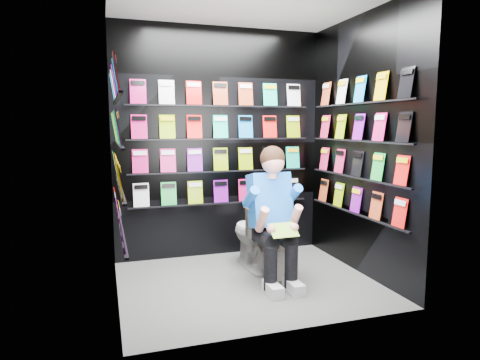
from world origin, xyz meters
name	(u,v)px	position (x,y,z in m)	size (l,w,h in m)	color
floor	(248,283)	(0.00, 0.00, 0.00)	(2.40, 2.40, 0.00)	#555553
ceiling	(248,1)	(0.00, 0.00, 2.60)	(2.40, 2.40, 0.00)	white
wall_back	(220,143)	(0.00, 1.00, 1.30)	(2.40, 0.04, 2.60)	black
wall_front	(294,155)	(0.00, -1.00, 1.30)	(2.40, 0.04, 2.60)	black
wall_left	(112,150)	(-1.20, 0.00, 1.30)	(0.04, 2.00, 2.60)	black
wall_right	(361,146)	(1.20, 0.00, 1.30)	(0.04, 2.00, 2.60)	black
comics_back	(221,143)	(0.00, 0.97, 1.31)	(2.10, 0.06, 1.37)	#BC4621
comics_left	(116,149)	(-1.17, 0.00, 1.31)	(0.06, 1.70, 1.37)	#BC4621
comics_right	(358,145)	(1.17, 0.00, 1.31)	(0.06, 1.70, 1.37)	#BC4621
toilet	(256,234)	(0.23, 0.41, 0.37)	(0.42, 0.75, 0.73)	silver
longbox	(277,261)	(0.35, 0.13, 0.14)	(0.20, 0.37, 0.27)	white
longbox_lid	(277,247)	(0.35, 0.13, 0.29)	(0.22, 0.38, 0.03)	white
reader	(269,202)	(0.23, 0.03, 0.78)	(0.53, 0.77, 1.43)	blue
held_comic	(283,230)	(0.23, -0.32, 0.58)	(0.25, 0.01, 0.17)	green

